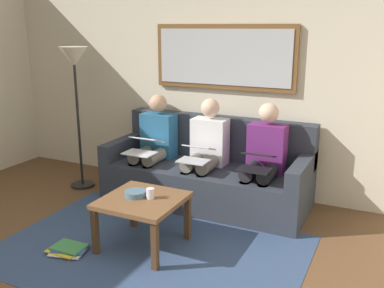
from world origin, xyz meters
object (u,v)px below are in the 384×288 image
(framed_mirror, at_px, (223,57))
(laptop_white, at_px, (144,145))
(coffee_table, at_px, (142,205))
(cup, at_px, (150,193))
(magazine_stack, at_px, (68,249))
(laptop_silver, at_px, (197,153))
(bowl, at_px, (135,194))
(person_middle, at_px, (206,149))
(couch, at_px, (208,173))
(standing_lamp, at_px, (75,73))
(laptop_black, at_px, (257,161))
(person_left, at_px, (264,156))
(person_right, at_px, (154,142))

(framed_mirror, height_order, laptop_white, framed_mirror)
(coffee_table, relative_size, cup, 7.36)
(framed_mirror, bearing_deg, magazine_stack, 72.86)
(laptop_silver, bearing_deg, coffee_table, 84.23)
(bowl, relative_size, person_middle, 0.16)
(couch, relative_size, standing_lamp, 1.33)
(coffee_table, xyz_separation_m, person_middle, (-0.09, -1.15, 0.22))
(couch, bearing_deg, laptop_black, 153.95)
(couch, distance_m, standing_lamp, 1.90)
(laptop_black, height_order, laptop_silver, laptop_silver)
(laptop_black, bearing_deg, person_left, -90.00)
(person_right, bearing_deg, cup, 118.72)
(person_left, relative_size, person_middle, 1.00)
(magazine_stack, bearing_deg, person_middle, -111.81)
(person_middle, relative_size, laptop_silver, 3.29)
(cup, relative_size, laptop_black, 0.26)
(framed_mirror, relative_size, person_middle, 1.45)
(coffee_table, height_order, standing_lamp, standing_lamp)
(magazine_stack, bearing_deg, laptop_white, -88.87)
(bowl, xyz_separation_m, magazine_stack, (0.45, 0.40, -0.45))
(framed_mirror, bearing_deg, laptop_white, 47.17)
(laptop_white, bearing_deg, standing_lamp, -2.18)
(laptop_white, bearing_deg, bowl, 117.59)
(couch, height_order, framed_mirror, framed_mirror)
(laptop_white, bearing_deg, cup, 124.69)
(cup, distance_m, standing_lamp, 1.98)
(cup, bearing_deg, framed_mirror, -90.93)
(cup, bearing_deg, laptop_silver, -91.66)
(laptop_white, bearing_deg, person_middle, -159.96)
(laptop_black, height_order, person_middle, person_middle)
(framed_mirror, relative_size, magazine_stack, 4.73)
(person_left, bearing_deg, bowl, 54.66)
(laptop_white, bearing_deg, person_left, -169.66)
(person_left, distance_m, magazine_stack, 2.07)
(cup, xyz_separation_m, magazine_stack, (0.59, 0.41, -0.47))
(bowl, relative_size, person_left, 0.16)
(couch, distance_m, person_left, 0.71)
(person_middle, relative_size, standing_lamp, 0.69)
(coffee_table, xyz_separation_m, magazine_stack, (0.52, 0.39, -0.36))
(person_middle, bearing_deg, bowl, 81.65)
(person_middle, bearing_deg, coffee_table, 85.44)
(person_right, relative_size, laptop_white, 3.01)
(couch, distance_m, bowl, 1.23)
(person_right, xyz_separation_m, laptop_white, (0.00, 0.23, 0.02))
(cup, relative_size, laptop_silver, 0.26)
(person_left, height_order, laptop_black, person_left)
(laptop_black, height_order, laptop_white, laptop_white)
(laptop_black, bearing_deg, person_middle, -20.88)
(bowl, bearing_deg, magazine_stack, 41.59)
(person_right, bearing_deg, standing_lamp, 12.33)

